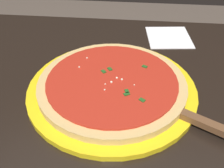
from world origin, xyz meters
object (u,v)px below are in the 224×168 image
at_px(pizza, 112,83).
at_px(pizza_server, 186,116).
at_px(serving_plate, 112,89).
at_px(napkin_folded_right, 169,37).

bearing_deg(pizza, pizza_server, 151.59).
xyz_separation_m(pizza, pizza_server, (-0.15, 0.08, -0.00)).
bearing_deg(pizza_server, serving_plate, -28.41).
bearing_deg(pizza_server, napkin_folded_right, -88.94).
height_order(pizza_server, napkin_folded_right, pizza_server).
distance_m(pizza, napkin_folded_right, 0.30).
bearing_deg(napkin_folded_right, pizza, 61.26).
bearing_deg(napkin_folded_right, serving_plate, 61.26).
distance_m(pizza, pizza_server, 0.17).
relative_size(serving_plate, napkin_folded_right, 2.78).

